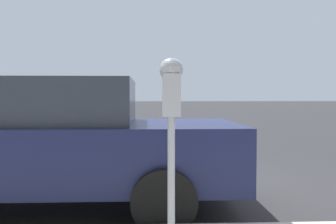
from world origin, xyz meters
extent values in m
plane|color=#2B2B2D|center=(0.00, 0.00, 0.00)|extent=(220.00, 220.00, 0.00)
cylinder|color=gray|center=(-2.61, 0.29, 0.66)|extent=(0.06, 0.06, 1.01)
cube|color=gray|center=(-2.61, 0.29, 1.34)|extent=(0.20, 0.14, 0.34)
sphere|color=gray|center=(-2.61, 0.29, 1.54)|extent=(0.19, 0.19, 0.19)
cube|color=#19389E|center=(-2.51, 0.29, 1.29)|extent=(0.01, 0.11, 0.12)
cube|color=black|center=(-2.51, 0.29, 1.41)|extent=(0.01, 0.10, 0.08)
cube|color=#14193D|center=(-1.11, 1.79, 0.67)|extent=(1.84, 4.73, 0.69)
cube|color=#232833|center=(-1.11, 1.98, 1.27)|extent=(1.61, 2.65, 0.51)
cylinder|color=black|center=(-0.20, 0.33, 0.32)|extent=(0.22, 0.64, 0.64)
cylinder|color=black|center=(-2.03, 0.33, 0.32)|extent=(0.22, 0.64, 0.64)
camera|label=1|loc=(-5.77, 0.47, 1.32)|focal=42.00mm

